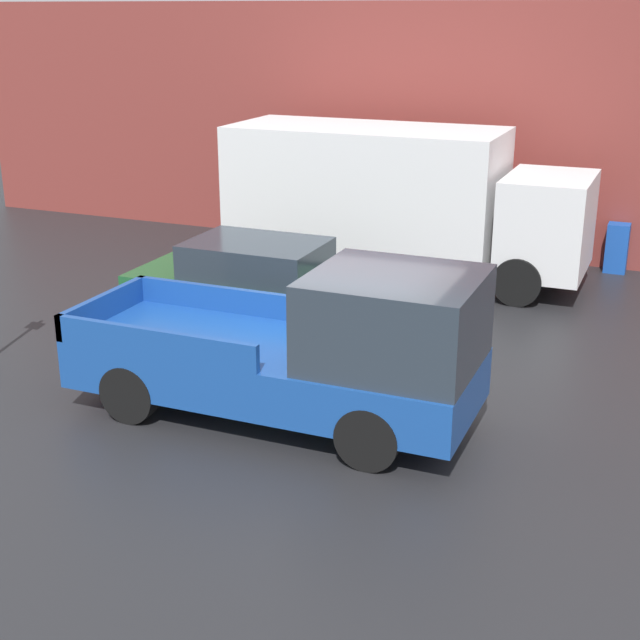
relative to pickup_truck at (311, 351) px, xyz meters
The scene contains 6 objects.
ground_plane 1.17m from the pickup_truck, 38.08° to the left, with size 60.00×60.00×0.00m, color #232326.
building_wall 9.73m from the pickup_truck, 87.40° to the left, with size 28.00×0.15×5.50m.
pickup_truck is the anchor object (origin of this frame).
car 4.13m from the pickup_truck, 127.76° to the left, with size 4.21×1.94×1.53m.
delivery_truck 7.39m from the pickup_truck, 99.69° to the left, with size 7.36×2.47×3.05m.
newspaper_box 9.76m from the pickup_truck, 71.43° to the left, with size 0.45×0.40×1.05m.
Camera 1 is at (3.92, -10.46, 5.33)m, focal length 50.00 mm.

